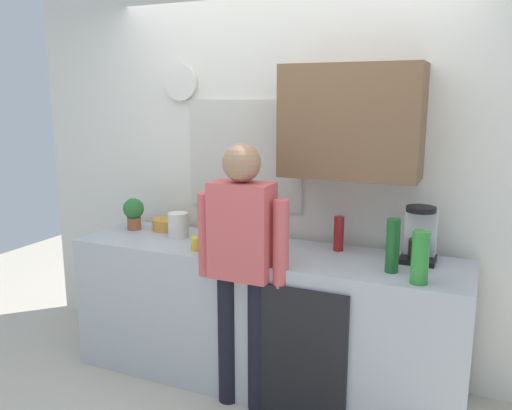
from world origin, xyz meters
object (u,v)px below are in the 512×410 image
bottle_red_vinegar (339,233)px  potted_plant (134,212)px  coffee_maker (420,236)px  person_at_sink (242,256)px  bottle_clear_soda (420,257)px  bottle_green_wine (393,246)px  cup_yellow_cup (197,244)px  mixing_bowl (168,224)px  bottle_olive_oil (205,223)px  bottle_dark_sauce (265,234)px  bottle_amber_beer (229,220)px  dish_soap (216,223)px  cup_blue_mug (217,237)px  storage_canister (178,225)px

bottle_red_vinegar → potted_plant: potted_plant is taller
coffee_maker → person_at_sink: person_at_sink is taller
bottle_clear_soda → bottle_green_wine: bearing=141.6°
cup_yellow_cup → mixing_bowl: (-0.46, 0.36, -0.00)m
bottle_red_vinegar → mixing_bowl: size_ratio=1.00×
bottle_olive_oil → potted_plant: 0.63m
bottle_dark_sauce → bottle_green_wine: size_ratio=0.60×
bottle_amber_beer → dish_soap: bottle_amber_beer is taller
coffee_maker → bottle_red_vinegar: 0.49m
bottle_dark_sauce → bottle_olive_oil: 0.43m
bottle_green_wine → person_at_sink: person_at_sink is taller
cup_yellow_cup → person_at_sink: bearing=-18.2°
coffee_maker → bottle_olive_oil: size_ratio=1.32×
coffee_maker → bottle_olive_oil: 1.37m
coffee_maker → person_at_sink: 1.05m
bottle_red_vinegar → bottle_clear_soda: bearing=-37.2°
bottle_clear_soda → bottle_red_vinegar: (-0.54, 0.41, -0.03)m
bottle_green_wine → person_at_sink: (-0.82, -0.20, -0.11)m
bottle_clear_soda → bottle_amber_beer: size_ratio=1.22×
mixing_bowl → person_at_sink: person_at_sink is taller
bottle_clear_soda → cup_yellow_cup: (-1.35, 0.05, -0.10)m
bottle_amber_beer → bottle_olive_oil: 0.20m
coffee_maker → cup_blue_mug: 1.26m
potted_plant → dish_soap: potted_plant is taller
bottle_dark_sauce → mixing_bowl: size_ratio=0.82×
dish_soap → person_at_sink: person_at_sink is taller
bottle_green_wine → potted_plant: bearing=174.1°
bottle_clear_soda → dish_soap: 1.51m
dish_soap → bottle_olive_oil: bearing=-84.3°
cup_yellow_cup → bottle_dark_sauce: bearing=32.2°
potted_plant → bottle_amber_beer: bearing=9.4°
bottle_amber_beer → bottle_green_wine: 1.20m
coffee_maker → bottle_amber_beer: 1.27m
dish_soap → cup_yellow_cup: bearing=-79.0°
bottle_green_wine → dish_soap: 1.32m
cup_yellow_cup → dish_soap: size_ratio=0.47×
bottle_green_wine → person_at_sink: size_ratio=0.19×
coffee_maker → person_at_sink: (-0.93, -0.47, -0.10)m
cup_blue_mug → bottle_clear_soda: bearing=-9.6°
bottle_green_wine → cup_blue_mug: bearing=175.4°
mixing_bowl → person_at_sink: (0.83, -0.49, 0.00)m
mixing_bowl → bottle_olive_oil: bearing=-21.0°
person_at_sink → bottle_red_vinegar: bearing=42.4°
mixing_bowl → dish_soap: dish_soap is taller
cup_yellow_cup → person_at_sink: (0.38, -0.12, 0.00)m
bottle_olive_oil → storage_canister: bearing=178.2°
bottle_clear_soda → storage_canister: bottle_clear_soda is taller
cup_blue_mug → person_at_sink: 0.43m
cup_yellow_cup → storage_canister: size_ratio=0.50×
bottle_red_vinegar → bottle_green_wine: (0.38, -0.28, 0.04)m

